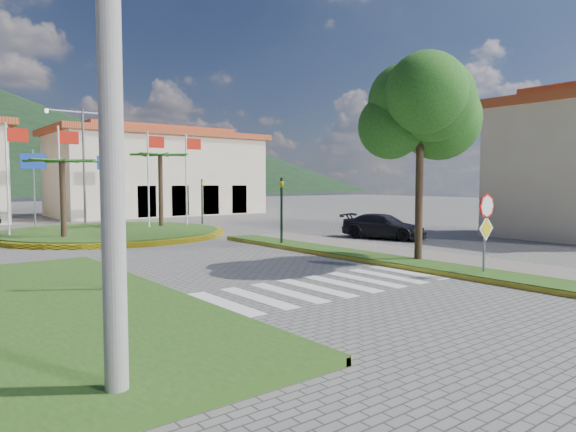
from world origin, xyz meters
TOP-DOWN VIEW (x-y plane):
  - ground at (0.00, 0.00)m, footprint 160.00×160.00m
  - sidewalk_right at (6.00, 2.00)m, footprint 4.00×28.00m
  - verge_right at (4.80, 2.00)m, footprint 1.60×28.00m
  - median_left at (-6.50, 6.00)m, footprint 5.00×14.00m
  - crosswalk at (0.00, 4.00)m, footprint 8.00×3.00m
  - roundabout_island at (0.00, 22.00)m, footprint 12.70×12.70m
  - stop_sign at (4.90, 1.96)m, footprint 0.80×0.11m
  - deciduous_tree at (5.50, 5.00)m, footprint 3.60×3.60m
  - utility_pole at (-7.50, 0.00)m, footprint 0.32×0.32m
  - traffic_light_left at (-5.20, 6.50)m, footprint 0.15×0.18m
  - traffic_light_right at (4.50, 12.00)m, footprint 0.15×0.18m
  - traffic_light_far at (8.00, 26.00)m, footprint 0.18×0.15m
  - direction_sign_west at (-2.00, 30.97)m, footprint 1.60×0.14m
  - direction_sign_east at (3.00, 30.97)m, footprint 1.60×0.14m
  - street_lamp_centre at (1.00, 30.00)m, footprint 4.80×0.16m
  - building_right at (10.00, 38.00)m, footprint 19.08×9.54m
  - hill_far_east at (70.00, 135.00)m, footprint 120.00×120.00m
  - car_dark_b at (5.94, 35.28)m, footprint 3.34×1.47m
  - car_side_right at (10.84, 11.37)m, footprint 3.13×4.85m

SIDE VIEW (x-z plane):
  - ground at x=0.00m, z-range 0.00..0.00m
  - crosswalk at x=0.00m, z-range 0.00..0.01m
  - sidewalk_right at x=6.00m, z-range 0.00..0.15m
  - verge_right at x=4.80m, z-range 0.00..0.18m
  - median_left at x=-6.50m, z-range 0.00..0.18m
  - roundabout_island at x=0.00m, z-range -2.83..3.17m
  - car_dark_b at x=5.94m, z-range 0.00..1.07m
  - car_side_right at x=10.84m, z-range 0.00..1.31m
  - stop_sign at x=4.90m, z-range 0.47..3.12m
  - traffic_light_left at x=-5.20m, z-range 0.34..3.54m
  - traffic_light_right at x=4.50m, z-range 0.34..3.54m
  - traffic_light_far at x=8.00m, z-range 0.34..3.54m
  - direction_sign_west at x=-2.00m, z-range 0.93..6.13m
  - direction_sign_east at x=3.00m, z-range 0.93..6.13m
  - building_right at x=10.00m, z-range -0.12..7.93m
  - street_lamp_centre at x=1.00m, z-range 0.50..8.50m
  - utility_pole at x=-7.50m, z-range 0.00..9.00m
  - deciduous_tree at x=5.50m, z-range 1.78..8.58m
  - hill_far_east at x=70.00m, z-range 0.00..18.00m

